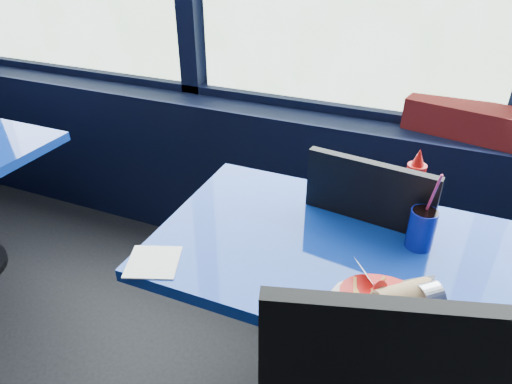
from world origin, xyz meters
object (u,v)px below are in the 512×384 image
at_px(soda_cup, 422,228).
at_px(ketchup_bottle, 413,185).
at_px(near_table, 349,296).
at_px(planter_box, 489,125).
at_px(food_basket, 387,302).
at_px(chair_near_back, 360,245).

bearing_deg(soda_cup, ketchup_bottle, 104.92).
relative_size(near_table, planter_box, 1.79).
bearing_deg(soda_cup, planter_box, 77.07).
distance_m(food_basket, ketchup_bottle, 0.50).
xyz_separation_m(chair_near_back, food_basket, (0.14, -0.51, 0.23)).
height_order(chair_near_back, planter_box, chair_near_back).
bearing_deg(chair_near_back, near_table, 102.21).
xyz_separation_m(chair_near_back, soda_cup, (0.19, -0.20, 0.27)).
relative_size(near_table, food_basket, 4.22).
height_order(chair_near_back, ketchup_bottle, ketchup_bottle).
distance_m(near_table, chair_near_back, 0.29).
bearing_deg(ketchup_bottle, soda_cup, -75.08).
bearing_deg(near_table, soda_cup, 28.86).
relative_size(food_basket, ketchup_bottle, 1.25).
xyz_separation_m(ketchup_bottle, soda_cup, (0.05, -0.19, -0.03)).
bearing_deg(food_basket, soda_cup, 64.96).
relative_size(planter_box, ketchup_bottle, 2.93).
bearing_deg(planter_box, ketchup_bottle, -98.91).
bearing_deg(near_table, ketchup_bottle, 67.53).
bearing_deg(food_basket, chair_near_back, 89.23).
distance_m(chair_near_back, planter_box, 0.76).
xyz_separation_m(near_table, chair_near_back, (-0.02, 0.29, -0.02)).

